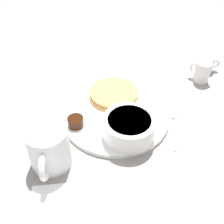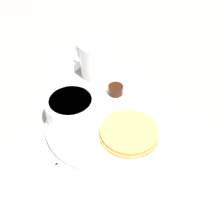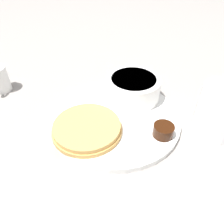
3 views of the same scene
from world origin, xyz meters
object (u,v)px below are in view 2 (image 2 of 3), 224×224
bowl (71,107)px  fork (51,159)px  plate (103,124)px  coffee_mug (95,59)px

bowl → fork: bowl is taller
plate → bowl: (-0.08, -0.02, 0.03)m
plate → bowl: bowl is taller
coffee_mug → fork: size_ratio=0.86×
fork → coffee_mug: bearing=108.5°
bowl → fork: bearing=-71.8°
fork → plate: bearing=76.1°
plate → coffee_mug: 0.21m
coffee_mug → fork: (0.10, -0.30, -0.05)m
bowl → coffee_mug: size_ratio=0.99×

